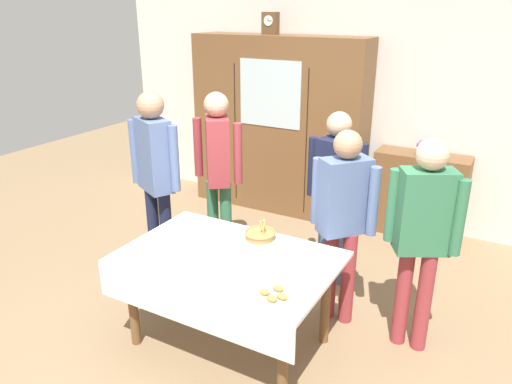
{
  "coord_description": "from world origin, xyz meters",
  "views": [
    {
      "loc": [
        1.66,
        -2.77,
        2.39
      ],
      "look_at": [
        0.0,
        0.2,
        1.09
      ],
      "focal_mm": 34.27,
      "sensor_mm": 36.0,
      "label": 1
    }
  ],
  "objects_px": {
    "tea_cup_mid_left": "(302,252)",
    "tea_cup_mid_right": "(269,260)",
    "mantel_clock": "(270,23)",
    "bread_basket": "(260,234)",
    "wall_cabinet": "(278,126)",
    "tea_cup_back_edge": "(221,262)",
    "pastry_plate": "(274,296)",
    "tea_cup_far_right": "(173,241)",
    "dining_table": "(226,271)",
    "bookshelf_low": "(419,195)",
    "person_by_cabinet": "(343,211)",
    "person_behind_table_right": "(423,227)",
    "spoon_front_edge": "(222,234)",
    "person_beside_shelf": "(336,183)",
    "tea_cup_near_left": "(188,257)",
    "person_near_right_end": "(218,163)",
    "person_behind_table_left": "(155,168)",
    "spoon_mid_right": "(225,252)",
    "book_stack": "(425,148)"
  },
  "relations": [
    {
      "from": "tea_cup_mid_left",
      "to": "tea_cup_mid_right",
      "type": "height_order",
      "value": "same"
    },
    {
      "from": "mantel_clock",
      "to": "bread_basket",
      "type": "height_order",
      "value": "mantel_clock"
    },
    {
      "from": "wall_cabinet",
      "to": "tea_cup_back_edge",
      "type": "distance_m",
      "value": 2.86
    },
    {
      "from": "pastry_plate",
      "to": "tea_cup_far_right",
      "type": "bearing_deg",
      "value": 164.96
    },
    {
      "from": "dining_table",
      "to": "bookshelf_low",
      "type": "relative_size",
      "value": 1.56
    },
    {
      "from": "bookshelf_low",
      "to": "bread_basket",
      "type": "xyz_separation_m",
      "value": [
        -0.73,
        -2.26,
        0.31
      ]
    },
    {
      "from": "tea_cup_mid_left",
      "to": "person_by_cabinet",
      "type": "relative_size",
      "value": 0.08
    },
    {
      "from": "tea_cup_back_edge",
      "to": "pastry_plate",
      "type": "height_order",
      "value": "tea_cup_back_edge"
    },
    {
      "from": "tea_cup_mid_left",
      "to": "person_behind_table_right",
      "type": "xyz_separation_m",
      "value": [
        0.73,
        0.37,
        0.21
      ]
    },
    {
      "from": "spoon_front_edge",
      "to": "person_behind_table_right",
      "type": "relative_size",
      "value": 0.07
    },
    {
      "from": "bookshelf_low",
      "to": "person_beside_shelf",
      "type": "xyz_separation_m",
      "value": [
        -0.46,
        -1.4,
        0.5
      ]
    },
    {
      "from": "dining_table",
      "to": "bread_basket",
      "type": "bearing_deg",
      "value": 80.5
    },
    {
      "from": "tea_cup_near_left",
      "to": "person_beside_shelf",
      "type": "relative_size",
      "value": 0.08
    },
    {
      "from": "tea_cup_mid_left",
      "to": "pastry_plate",
      "type": "height_order",
      "value": "tea_cup_mid_left"
    },
    {
      "from": "pastry_plate",
      "to": "person_by_cabinet",
      "type": "height_order",
      "value": "person_by_cabinet"
    },
    {
      "from": "tea_cup_far_right",
      "to": "person_near_right_end",
      "type": "bearing_deg",
      "value": 106.1
    },
    {
      "from": "person_behind_table_right",
      "to": "person_by_cabinet",
      "type": "bearing_deg",
      "value": 174.74
    },
    {
      "from": "spoon_front_edge",
      "to": "person_behind_table_left",
      "type": "bearing_deg",
      "value": 162.39
    },
    {
      "from": "spoon_mid_right",
      "to": "tea_cup_back_edge",
      "type": "bearing_deg",
      "value": -65.4
    },
    {
      "from": "tea_cup_mid_right",
      "to": "tea_cup_far_right",
      "type": "bearing_deg",
      "value": -172.46
    },
    {
      "from": "book_stack",
      "to": "tea_cup_mid_right",
      "type": "relative_size",
      "value": 1.66
    },
    {
      "from": "tea_cup_mid_left",
      "to": "spoon_front_edge",
      "type": "height_order",
      "value": "tea_cup_mid_left"
    },
    {
      "from": "tea_cup_near_left",
      "to": "spoon_front_edge",
      "type": "bearing_deg",
      "value": 92.76
    },
    {
      "from": "tea_cup_mid_left",
      "to": "person_by_cabinet",
      "type": "bearing_deg",
      "value": 71.57
    },
    {
      "from": "spoon_mid_right",
      "to": "person_behind_table_right",
      "type": "bearing_deg",
      "value": 25.98
    },
    {
      "from": "tea_cup_near_left",
      "to": "person_behind_table_right",
      "type": "bearing_deg",
      "value": 30.91
    },
    {
      "from": "mantel_clock",
      "to": "person_by_cabinet",
      "type": "relative_size",
      "value": 0.15
    },
    {
      "from": "mantel_clock",
      "to": "tea_cup_near_left",
      "type": "distance_m",
      "value": 3.21
    },
    {
      "from": "tea_cup_back_edge",
      "to": "person_beside_shelf",
      "type": "height_order",
      "value": "person_beside_shelf"
    },
    {
      "from": "dining_table",
      "to": "wall_cabinet",
      "type": "xyz_separation_m",
      "value": [
        -0.9,
        2.59,
        0.41
      ]
    },
    {
      "from": "wall_cabinet",
      "to": "pastry_plate",
      "type": "height_order",
      "value": "wall_cabinet"
    },
    {
      "from": "tea_cup_far_right",
      "to": "person_beside_shelf",
      "type": "relative_size",
      "value": 0.08
    },
    {
      "from": "wall_cabinet",
      "to": "book_stack",
      "type": "distance_m",
      "value": 1.7
    },
    {
      "from": "dining_table",
      "to": "tea_cup_back_edge",
      "type": "relative_size",
      "value": 11.6
    },
    {
      "from": "tea_cup_near_left",
      "to": "bookshelf_low",
      "type": "bearing_deg",
      "value": 70.31
    },
    {
      "from": "person_near_right_end",
      "to": "person_behind_table_left",
      "type": "xyz_separation_m",
      "value": [
        -0.33,
        -0.49,
        0.03
      ]
    },
    {
      "from": "bookshelf_low",
      "to": "tea_cup_near_left",
      "type": "height_order",
      "value": "bookshelf_low"
    },
    {
      "from": "person_by_cabinet",
      "to": "person_behind_table_left",
      "type": "xyz_separation_m",
      "value": [
        -1.69,
        -0.14,
        0.11
      ]
    },
    {
      "from": "bookshelf_low",
      "to": "person_beside_shelf",
      "type": "distance_m",
      "value": 1.55
    },
    {
      "from": "pastry_plate",
      "to": "spoon_mid_right",
      "type": "relative_size",
      "value": 2.35
    },
    {
      "from": "book_stack",
      "to": "person_behind_table_left",
      "type": "xyz_separation_m",
      "value": [
        -1.89,
        -2.06,
        0.07
      ]
    },
    {
      "from": "mantel_clock",
      "to": "person_near_right_end",
      "type": "xyz_separation_m",
      "value": [
        0.26,
        -1.52,
        -1.18
      ]
    },
    {
      "from": "bookshelf_low",
      "to": "spoon_mid_right",
      "type": "xyz_separation_m",
      "value": [
        -0.85,
        -2.57,
        0.28
      ]
    },
    {
      "from": "person_beside_shelf",
      "to": "book_stack",
      "type": "bearing_deg",
      "value": 71.68
    },
    {
      "from": "spoon_mid_right",
      "to": "spoon_front_edge",
      "type": "height_order",
      "value": "same"
    },
    {
      "from": "tea_cup_mid_right",
      "to": "person_behind_table_left",
      "type": "height_order",
      "value": "person_behind_table_left"
    },
    {
      "from": "tea_cup_back_edge",
      "to": "person_near_right_end",
      "type": "xyz_separation_m",
      "value": [
        -0.79,
        1.17,
        0.26
      ]
    },
    {
      "from": "tea_cup_far_right",
      "to": "spoon_mid_right",
      "type": "xyz_separation_m",
      "value": [
        0.4,
        0.08,
        -0.02
      ]
    },
    {
      "from": "bookshelf_low",
      "to": "book_stack",
      "type": "relative_size",
      "value": 4.5
    },
    {
      "from": "bookshelf_low",
      "to": "person_behind_table_right",
      "type": "height_order",
      "value": "person_behind_table_right"
    }
  ]
}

